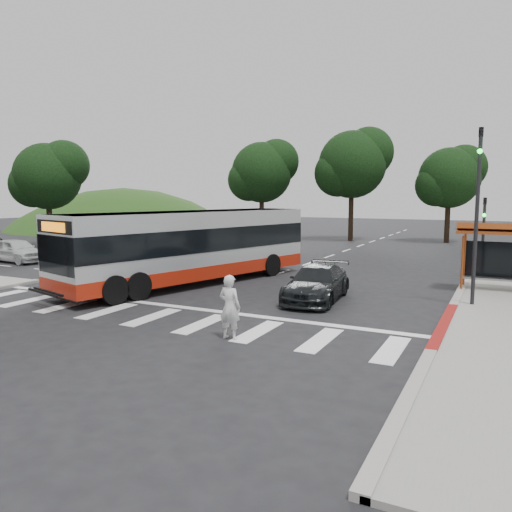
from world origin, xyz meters
The scene contains 16 objects.
ground centered at (0.00, 0.00, 0.00)m, with size 140.00×140.00×0.00m, color black.
curb_east centered at (9.00, 8.00, 0.07)m, with size 0.30×40.00×0.15m, color #9E9991.
curb_east_red centered at (9.00, -2.00, 0.08)m, with size 0.32×6.00×0.15m, color maroon.
hillside_nw centered at (-32.00, 30.00, 0.00)m, with size 44.00×44.00×10.00m, color #264416.
crosswalk_ladder centered at (0.00, -5.00, 0.01)m, with size 18.00×2.60×0.01m, color silver.
bus_shelter centered at (10.80, 5.10, 2.35)m, with size 4.20×1.60×2.86m.
traffic_signal_ne_tall centered at (9.60, 1.49, 3.88)m, with size 0.18×0.37×6.50m.
traffic_signal_ne_short centered at (9.60, 8.49, 2.48)m, with size 0.18×0.37×4.00m.
tree_north_a centered at (-1.92, 26.07, 6.92)m, with size 6.60×6.15×10.17m.
tree_north_b centered at (6.07, 28.06, 5.66)m, with size 5.72×5.33×8.43m.
tree_north_c centered at (-9.92, 24.06, 6.29)m, with size 6.16×5.74×9.30m.
tree_west_a centered at (-21.93, 10.06, 5.66)m, with size 5.72×5.33×8.43m.
transit_bus centered at (-2.47, 1.06, 1.69)m, with size 2.83×13.05×3.37m, color #B9BCBF, non-canonical shape.
pedestrian centered at (3.62, -6.04, 0.93)m, with size 0.68×0.45×1.87m, color white.
dark_sedan centered at (4.05, 0.12, 0.68)m, with size 1.91×4.71×1.37m, color black.
west_car_white centered at (-16.27, 2.45, 0.74)m, with size 1.74×4.32×1.47m, color silver.
Camera 1 is at (10.55, -18.19, 4.12)m, focal length 35.00 mm.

